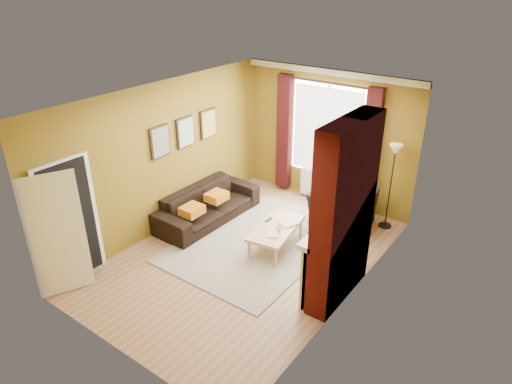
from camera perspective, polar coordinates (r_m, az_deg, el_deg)
ground at (r=8.07m, az=-1.05°, el=-7.99°), size 5.50×5.50×0.00m
room_walls at (r=7.26m, az=4.19°, el=0.43°), size 3.82×5.54×2.83m
striped_rug at (r=8.44m, az=0.18°, el=-6.23°), size 2.36×3.27×0.02m
sofa at (r=9.07m, az=-6.03°, el=-1.57°), size 0.94×2.29×0.66m
armchair at (r=8.96m, az=10.66°, el=-2.03°), size 1.18×1.05×0.73m
coffee_table at (r=8.12m, az=2.54°, el=-4.64°), size 0.82×1.33×0.42m
wicker_stool at (r=9.30m, az=11.50°, el=-2.04°), size 0.43×0.43×0.43m
floor_lamp at (r=8.71m, az=16.83°, el=3.49°), size 0.29×0.29×1.69m
book_a at (r=7.88m, az=1.47°, el=-5.21°), size 0.29×0.32×0.02m
book_b at (r=8.30m, az=3.75°, el=-3.50°), size 0.35×0.40×0.03m
mug at (r=7.96m, az=2.86°, el=-4.57°), size 0.13×0.13×0.09m
tv_remote at (r=8.29m, az=1.58°, el=-3.48°), size 0.06×0.17×0.02m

